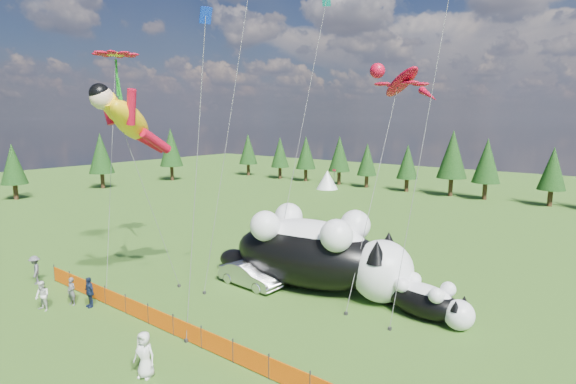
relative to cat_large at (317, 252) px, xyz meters
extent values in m
plane|color=#153D0B|center=(-2.97, -6.33, -2.29)|extent=(160.00, 160.00, 0.00)
cylinder|color=#262626|center=(-13.97, -9.33, -1.74)|extent=(0.06, 0.06, 1.10)
cylinder|color=#262626|center=(-11.97, -9.33, -1.74)|extent=(0.06, 0.06, 1.10)
cylinder|color=#262626|center=(-9.97, -9.33, -1.74)|extent=(0.06, 0.06, 1.10)
cylinder|color=#262626|center=(-7.97, -9.33, -1.74)|extent=(0.06, 0.06, 1.10)
cylinder|color=#262626|center=(-5.97, -9.33, -1.74)|extent=(0.06, 0.06, 1.10)
cylinder|color=#262626|center=(-3.97, -9.33, -1.74)|extent=(0.06, 0.06, 1.10)
cylinder|color=#262626|center=(-1.97, -9.33, -1.74)|extent=(0.06, 0.06, 1.10)
cylinder|color=#262626|center=(0.03, -9.33, -1.74)|extent=(0.06, 0.06, 1.10)
cylinder|color=#262626|center=(2.03, -9.33, -1.74)|extent=(0.06, 0.06, 1.10)
cylinder|color=#262626|center=(4.03, -9.33, -1.74)|extent=(0.06, 0.06, 1.10)
cylinder|color=#262626|center=(6.03, -9.33, -1.74)|extent=(0.06, 0.06, 1.10)
cube|color=#E85204|center=(-12.97, -9.33, -1.79)|extent=(2.00, 0.04, 0.90)
cube|color=#E85204|center=(-10.97, -9.33, -1.79)|extent=(2.00, 0.04, 0.90)
cube|color=#E85204|center=(-8.97, -9.33, -1.79)|extent=(2.00, 0.04, 0.90)
cube|color=#E85204|center=(-6.97, -9.33, -1.79)|extent=(2.00, 0.04, 0.90)
cube|color=#E85204|center=(-4.97, -9.33, -1.79)|extent=(2.00, 0.04, 0.90)
cube|color=#E85204|center=(-2.97, -9.33, -1.79)|extent=(2.00, 0.04, 0.90)
cube|color=#E85204|center=(-0.97, -9.33, -1.79)|extent=(2.00, 0.04, 0.90)
cube|color=#E85204|center=(1.03, -9.33, -1.79)|extent=(2.00, 0.04, 0.90)
cube|color=#E85204|center=(3.03, -9.33, -1.79)|extent=(2.00, 0.04, 0.90)
cube|color=#E85204|center=(5.03, -9.33, -1.79)|extent=(2.00, 0.04, 0.90)
ellipsoid|color=black|center=(-0.57, -0.08, -0.29)|extent=(10.58, 6.08, 4.00)
ellipsoid|color=white|center=(-0.57, -0.08, 0.71)|extent=(7.96, 4.41, 2.44)
sphere|color=white|center=(4.04, 0.60, -0.51)|extent=(3.56, 3.56, 3.56)
sphere|color=#EE5C8D|center=(5.54, 0.82, -0.51)|extent=(0.50, 0.50, 0.50)
ellipsoid|color=black|center=(-5.85, -0.87, -1.51)|extent=(3.31, 1.99, 1.56)
cone|color=black|center=(4.20, -0.46, 0.91)|extent=(1.24, 1.24, 1.24)
cone|color=black|center=(3.89, 1.65, 0.91)|extent=(1.24, 1.24, 1.24)
sphere|color=white|center=(1.63, 1.70, 1.60)|extent=(1.87, 1.87, 1.87)
sphere|color=white|center=(2.06, -1.16, 1.60)|extent=(1.87, 1.87, 1.87)
sphere|color=white|center=(-2.98, 1.02, 1.60)|extent=(1.87, 1.87, 1.87)
sphere|color=white|center=(-2.56, -1.84, 1.60)|extent=(1.87, 1.87, 1.87)
ellipsoid|color=black|center=(6.71, 0.01, -1.44)|extent=(4.48, 2.60, 1.69)
ellipsoid|color=white|center=(6.71, 0.01, -1.02)|extent=(3.37, 1.88, 1.03)
sphere|color=white|center=(8.66, -0.29, -1.54)|extent=(1.50, 1.50, 1.50)
sphere|color=#EE5C8D|center=(9.29, -0.38, -1.54)|extent=(0.21, 0.21, 0.21)
ellipsoid|color=black|center=(4.48, 0.36, -1.96)|extent=(1.40, 0.85, 0.66)
cone|color=black|center=(8.59, -0.73, -0.94)|extent=(0.53, 0.53, 0.53)
cone|color=black|center=(8.73, 0.16, -0.94)|extent=(0.53, 0.53, 0.53)
sphere|color=white|center=(7.82, 0.46, -0.65)|extent=(0.79, 0.79, 0.79)
sphere|color=white|center=(7.64, -0.75, -0.65)|extent=(0.79, 0.79, 0.79)
sphere|color=white|center=(5.87, 0.76, -0.65)|extent=(0.79, 0.79, 0.79)
sphere|color=white|center=(5.69, -0.45, -0.65)|extent=(0.79, 0.79, 0.79)
imported|color=#B9B9BE|center=(-3.48, -2.27, -1.57)|extent=(4.41, 1.71, 1.43)
imported|color=#58585D|center=(-9.38, -10.51, -1.50)|extent=(0.63, 0.47, 1.57)
imported|color=silver|center=(-9.86, -11.87, -1.46)|extent=(0.87, 0.58, 1.67)
imported|color=#15213C|center=(-8.33, -10.04, -1.43)|extent=(1.06, 0.63, 1.72)
imported|color=#58585D|center=(-14.39, -10.30, -1.38)|extent=(1.33, 1.04, 1.83)
imported|color=silver|center=(-0.02, -12.26, -1.33)|extent=(1.09, 0.88, 1.92)
cylinder|color=#595959|center=(-7.15, -6.29, 2.87)|extent=(0.03, 0.03, 10.32)
cube|color=#262626|center=(-6.82, -5.12, -2.21)|extent=(0.15, 0.15, 0.16)
cylinder|color=#595959|center=(2.90, 1.83, 4.09)|extent=(0.03, 0.03, 14.94)
cube|color=#262626|center=(3.42, -2.26, -2.21)|extent=(0.15, 0.15, 0.16)
cylinder|color=#595959|center=(-11.06, -6.66, 5.01)|extent=(0.03, 0.03, 15.09)
cube|color=#262626|center=(-9.43, -8.44, -2.21)|extent=(0.15, 0.15, 0.16)
cube|color=#198C1E|center=(-12.68, -4.88, 9.48)|extent=(0.21, 0.21, 4.71)
cylinder|color=#595959|center=(-4.82, -2.59, 7.17)|extent=(0.03, 0.03, 19.20)
cube|color=#262626|center=(-4.74, -4.92, -2.21)|extent=(0.15, 0.15, 0.16)
cylinder|color=#595959|center=(6.33, 0.88, 9.57)|extent=(0.03, 0.03, 24.36)
cube|color=#262626|center=(6.01, -2.46, -2.21)|extent=(0.15, 0.15, 0.16)
cylinder|color=#595959|center=(-0.94, -8.53, 5.19)|extent=(0.03, 0.03, 14.77)
cube|color=#262626|center=(-0.97, -9.39, -2.21)|extent=(0.15, 0.15, 0.16)
cylinder|color=#595959|center=(-2.78, 2.05, 6.96)|extent=(0.03, 0.03, 19.41)
cube|color=#262626|center=(-2.47, -1.33, -2.21)|extent=(0.15, 0.15, 0.16)
camera|label=1|loc=(14.74, -21.92, 8.00)|focal=28.00mm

